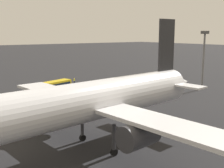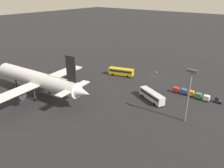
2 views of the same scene
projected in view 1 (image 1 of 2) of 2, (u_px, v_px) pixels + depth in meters
name	position (u px, v px, depth m)	size (l,w,h in m)	color
ground_plane	(74.00, 84.00, 84.58)	(600.00, 600.00, 0.00)	#232326
airplane	(89.00, 102.00, 35.88)	(45.65, 38.92, 17.48)	silver
shuttle_bus_near	(52.00, 87.00, 70.34)	(11.25, 5.77, 3.31)	gold
shuttle_bus_far	(152.00, 85.00, 73.20)	(11.08, 6.98, 3.30)	silver
baggage_tug	(166.00, 77.00, 93.83)	(2.48, 1.76, 2.10)	#333338
worker_person	(74.00, 81.00, 85.95)	(0.38, 0.38, 1.74)	#1E1E2D
cargo_cart_white	(161.00, 77.00, 90.96)	(2.03, 1.73, 2.06)	#38383D
cargo_cart_green	(155.00, 78.00, 89.42)	(2.03, 1.73, 2.06)	#38383D
cargo_cart_orange	(148.00, 79.00, 88.14)	(2.03, 1.73, 2.06)	#38383D
cargo_cart_blue	(141.00, 79.00, 86.51)	(2.03, 1.73, 2.06)	#38383D
cargo_cart_red	(135.00, 80.00, 84.60)	(2.03, 1.73, 2.06)	#38383D
light_pole	(204.00, 53.00, 75.59)	(2.80, 0.70, 15.86)	slate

